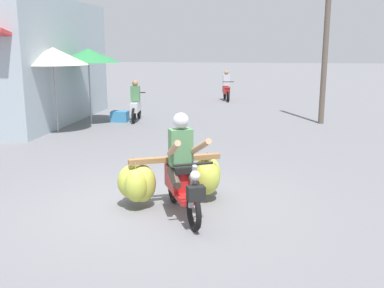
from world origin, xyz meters
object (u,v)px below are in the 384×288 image
Objects in this scene: motorbike_distant_ahead_left at (136,105)px; produce_crate at (120,116)px; motorbike_distant_ahead_right at (226,88)px; market_umbrella_further_along at (88,55)px; utility_pole at (327,24)px; market_umbrella_near_shop at (53,56)px; motorbike_main_loaded at (172,177)px.

motorbike_distant_ahead_left reaches higher than produce_crate.
motorbike_distant_ahead_left is at bearing 21.23° from produce_crate.
market_umbrella_further_along reaches higher than motorbike_distant_ahead_right.
motorbike_distant_ahead_left is 6.78m from utility_pole.
produce_crate is (-3.18, -6.43, -0.39)m from motorbike_distant_ahead_right.
motorbike_distant_ahead_left is 2.25m from market_umbrella_further_along.
market_umbrella_further_along is 7.71m from utility_pole.
utility_pole is (7.55, 1.16, 0.99)m from market_umbrella_further_along.
produce_crate is 0.09× the size of utility_pole.
motorbike_distant_ahead_right reaches higher than produce_crate.
motorbike_distant_ahead_left and motorbike_distant_ahead_right have the same top height.
market_umbrella_near_shop is at bearing -128.02° from motorbike_distant_ahead_left.
motorbike_main_loaded is 0.82× the size of market_umbrella_near_shop.
utility_pole reaches higher than market_umbrella_near_shop.
utility_pole is (6.74, 0.63, 3.04)m from produce_crate.
motorbike_main_loaded is 8.51m from market_umbrella_further_along.
market_umbrella_further_along reaches higher than motorbike_main_loaded.
motorbike_distant_ahead_right is 7.31m from utility_pole.
motorbike_distant_ahead_left is 1.01× the size of motorbike_distant_ahead_right.
market_umbrella_near_shop reaches higher than produce_crate.
utility_pole reaches higher than market_umbrella_further_along.
motorbike_main_loaded is 9.50m from utility_pole.
utility_pole reaches higher than produce_crate.
utility_pole reaches higher than motorbike_distant_ahead_left.
produce_crate is 7.42m from utility_pole.
motorbike_main_loaded is at bearing -89.56° from motorbike_distant_ahead_right.
market_umbrella_further_along is (-3.99, -6.97, 1.66)m from motorbike_distant_ahead_right.
motorbike_distant_ahead_right is at bearing 63.72° from produce_crate.
motorbike_distant_ahead_left is at bearing 28.94° from market_umbrella_further_along.
market_umbrella_further_along is at bearing 119.47° from motorbike_main_loaded.
market_umbrella_further_along is 4.38× the size of produce_crate.
motorbike_distant_ahead_left is (-2.77, 7.99, 0.07)m from motorbike_main_loaded.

